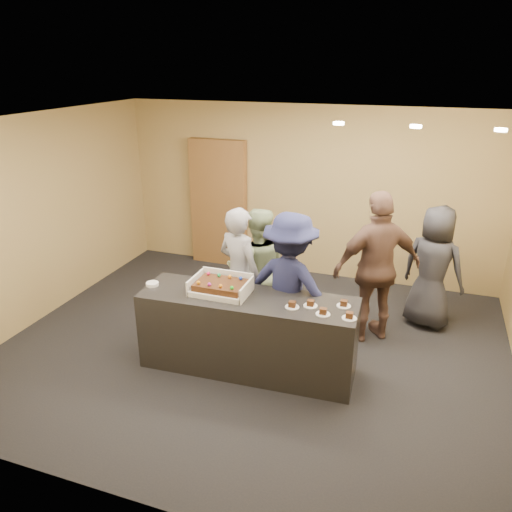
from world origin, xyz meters
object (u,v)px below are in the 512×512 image
Objects in this scene: serving_counter at (248,333)px; sheet_cake at (221,285)px; plate_stack at (152,284)px; person_sage_man at (257,270)px; person_server_grey at (240,274)px; person_navy_man at (290,287)px; storage_cabinet at (219,203)px; cake_box at (222,288)px; person_dark_suit at (433,267)px; person_brown_extra at (377,268)px.

sheet_cake reaches higher than serving_counter.
plate_stack is 0.09× the size of person_sage_man.
person_server_grey is (-0.03, 0.66, -0.15)m from sheet_cake.
person_server_grey is 0.97× the size of person_navy_man.
storage_cabinet reaches higher than person_navy_man.
plate_stack is 1.38m from person_sage_man.
cake_box is 0.39× the size of person_dark_suit.
plate_stack is (-0.82, -0.08, -0.08)m from sheet_cake.
cake_box is at bearing 58.64° from person_dark_suit.
serving_counter is 1.47× the size of person_dark_suit.
person_server_grey is 0.74m from person_navy_man.
sheet_cake is at bearing 114.59° from person_server_grey.
person_brown_extra reaches higher than sheet_cake.
person_brown_extra is 0.89m from person_dark_suit.
person_server_grey is at bearing 46.53° from person_dark_suit.
person_navy_man is 1.15m from person_brown_extra.
serving_counter is at bearing 10.46° from person_brown_extra.
person_dark_suit is at bearing 38.41° from sheet_cake.
person_sage_man is at bearing -30.12° from person_navy_man.
plate_stack is at bearing 65.08° from person_server_grey.
person_brown_extra is (1.56, 1.15, 0.01)m from cake_box.
person_server_grey is (-0.03, 0.64, -0.09)m from cake_box.
plate_stack is 2.69m from person_brown_extra.
plate_stack is (-1.14, -0.08, 0.47)m from serving_counter.
person_sage_man is at bearing -93.16° from person_server_grey.
person_navy_man is 1.08× the size of person_dark_suit.
person_server_grey is at bearing 93.08° from cake_box.
person_sage_man is at bearing 100.24° from serving_counter.
serving_counter is 1.48× the size of person_sage_man.
cake_box is 0.37× the size of person_server_grey.
person_dark_suit is at bearing -128.81° from person_navy_man.
plate_stack is 0.08× the size of person_navy_man.
sheet_cake is 0.31× the size of person_navy_man.
storage_cabinet is at bearing -76.15° from person_sage_man.
person_dark_suit reaches higher than person_sage_man.
person_server_grey is (-0.35, 0.66, 0.40)m from serving_counter.
storage_cabinet reaches higher than serving_counter.
person_server_grey reaches higher than sheet_cake.
storage_cabinet is 3.11m from sheet_cake.
person_server_grey is at bearing -5.83° from person_navy_man.
person_brown_extra is (2.38, 1.25, 0.04)m from plate_stack.
plate_stack is at bearing -172.81° from cake_box.
person_sage_man is (1.35, -1.89, -0.25)m from storage_cabinet.
person_navy_man is at bearing 32.47° from cake_box.
person_dark_suit is (2.12, 0.81, 0.01)m from person_sage_man.
serving_counter is 0.85m from person_server_grey.
storage_cabinet reaches higher than person_dark_suit.
person_dark_suit reaches higher than sheet_cake.
person_brown_extra is (1.56, 1.17, -0.04)m from sheet_cake.
storage_cabinet reaches higher than cake_box.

